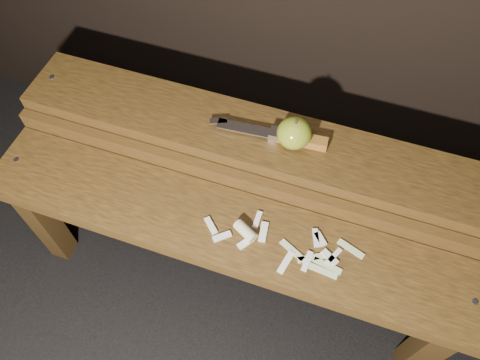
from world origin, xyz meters
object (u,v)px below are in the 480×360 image
(bench_front_tier, at_px, (224,241))
(knife, at_px, (287,137))
(bench_rear_tier, at_px, (253,155))
(apple, at_px, (294,133))

(bench_front_tier, distance_m, knife, 0.29)
(bench_rear_tier, bearing_deg, knife, 5.72)
(bench_front_tier, relative_size, bench_rear_tier, 1.00)
(knife, bearing_deg, bench_front_tier, -108.52)
(apple, distance_m, knife, 0.03)
(bench_front_tier, xyz_separation_m, knife, (0.08, 0.23, 0.16))
(bench_front_tier, bearing_deg, knife, 71.48)
(bench_front_tier, height_order, bench_rear_tier, bench_rear_tier)
(bench_front_tier, distance_m, apple, 0.31)
(apple, xyz_separation_m, knife, (-0.02, 0.00, -0.02))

